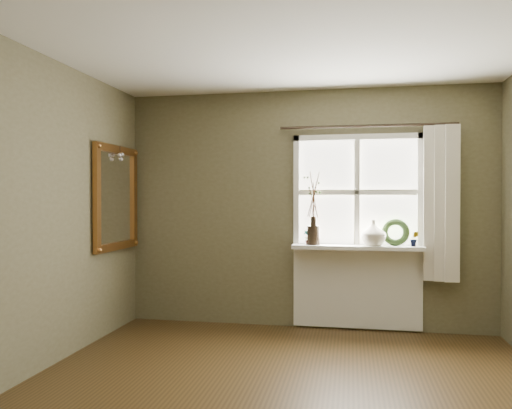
{
  "coord_description": "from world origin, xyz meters",
  "views": [
    {
      "loc": [
        0.48,
        -3.22,
        1.42
      ],
      "look_at": [
        -0.42,
        1.55,
        1.36
      ],
      "focal_mm": 35.0,
      "sensor_mm": 36.0,
      "label": 1
    }
  ],
  "objects_px": {
    "dark_jug": "(314,235)",
    "gilt_mirror": "(116,197)",
    "wreath": "(395,235)",
    "cream_vase": "(373,233)"
  },
  "relations": [
    {
      "from": "dark_jug",
      "to": "gilt_mirror",
      "type": "bearing_deg",
      "value": -168.47
    },
    {
      "from": "wreath",
      "to": "dark_jug",
      "type": "bearing_deg",
      "value": -165.53
    },
    {
      "from": "dark_jug",
      "to": "wreath",
      "type": "xyz_separation_m",
      "value": [
        0.85,
        0.04,
        0.01
      ]
    },
    {
      "from": "wreath",
      "to": "gilt_mirror",
      "type": "height_order",
      "value": "gilt_mirror"
    },
    {
      "from": "cream_vase",
      "to": "gilt_mirror",
      "type": "distance_m",
      "value": 2.74
    },
    {
      "from": "dark_jug",
      "to": "cream_vase",
      "type": "relative_size",
      "value": 0.76
    },
    {
      "from": "dark_jug",
      "to": "gilt_mirror",
      "type": "height_order",
      "value": "gilt_mirror"
    },
    {
      "from": "cream_vase",
      "to": "gilt_mirror",
      "type": "bearing_deg",
      "value": -171.1
    },
    {
      "from": "gilt_mirror",
      "to": "wreath",
      "type": "bearing_deg",
      "value": 8.99
    },
    {
      "from": "dark_jug",
      "to": "gilt_mirror",
      "type": "xyz_separation_m",
      "value": [
        -2.06,
        -0.42,
        0.4
      ]
    }
  ]
}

